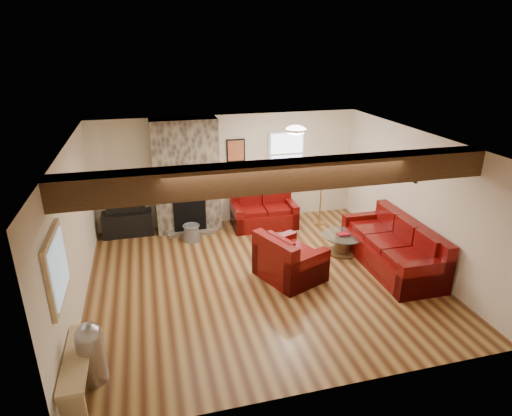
{
  "coord_description": "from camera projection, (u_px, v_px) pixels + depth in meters",
  "views": [
    {
      "loc": [
        -1.78,
        -6.48,
        4.0
      ],
      "look_at": [
        0.01,
        0.4,
        1.21
      ],
      "focal_mm": 30.0,
      "sensor_mm": 36.0,
      "label": 1
    }
  ],
  "objects": [
    {
      "name": "back_window",
      "position": [
        286.0,
        154.0,
        9.91
      ],
      "size": [
        0.9,
        0.08,
        1.1
      ],
      "primitive_type": null,
      "color": "silver",
      "rests_on": "room"
    },
    {
      "name": "room",
      "position": [
        261.0,
        214.0,
        7.26
      ],
      "size": [
        8.0,
        8.0,
        8.0
      ],
      "color": "#502B15",
      "rests_on": "ground"
    },
    {
      "name": "sofa_three",
      "position": [
        392.0,
        245.0,
        7.97
      ],
      "size": [
        1.0,
        2.33,
        0.9
      ],
      "primitive_type": null,
      "rotation": [
        0.0,
        0.0,
        -1.59
      ],
      "color": "#4A0A05",
      "rests_on": "floor"
    },
    {
      "name": "television",
      "position": [
        125.0,
        202.0,
        9.17
      ],
      "size": [
        0.83,
        0.11,
        0.48
      ],
      "primitive_type": "imported",
      "color": "black",
      "rests_on": "tv_cabinet"
    },
    {
      "name": "hatch_window",
      "position": [
        57.0,
        268.0,
        5.14
      ],
      "size": [
        0.08,
        1.0,
        0.9
      ],
      "primitive_type": null,
      "color": "tan",
      "rests_on": "room"
    },
    {
      "name": "artwork_back",
      "position": [
        236.0,
        151.0,
        9.57
      ],
      "size": [
        0.42,
        0.06,
        0.52
      ],
      "primitive_type": null,
      "color": "black",
      "rests_on": "room"
    },
    {
      "name": "loveseat",
      "position": [
        264.0,
        211.0,
        9.75
      ],
      "size": [
        1.46,
        0.86,
        0.76
      ],
      "primitive_type": null,
      "rotation": [
        0.0,
        0.0,
        -0.02
      ],
      "color": "#4A0A05",
      "rests_on": "floor"
    },
    {
      "name": "armchair_red",
      "position": [
        290.0,
        256.0,
        7.61
      ],
      "size": [
        1.26,
        1.33,
        0.86
      ],
      "primitive_type": null,
      "rotation": [
        0.0,
        0.0,
        1.96
      ],
      "color": "#4A0A05",
      "rests_on": "floor"
    },
    {
      "name": "chimney_breast",
      "position": [
        187.0,
        178.0,
        9.28
      ],
      "size": [
        1.4,
        0.67,
        2.5
      ],
      "color": "#332D27",
      "rests_on": "floor"
    },
    {
      "name": "artwork_right",
      "position": [
        408.0,
        169.0,
        8.05
      ],
      "size": [
        0.06,
        0.55,
        0.42
      ],
      "primitive_type": null,
      "color": "black",
      "rests_on": "room"
    },
    {
      "name": "floor_lamp",
      "position": [
        322.0,
        170.0,
        9.56
      ],
      "size": [
        0.39,
        0.39,
        1.53
      ],
      "color": "tan",
      "rests_on": "floor"
    },
    {
      "name": "ceiling_dome",
      "position": [
        296.0,
        132.0,
        7.85
      ],
      "size": [
        0.4,
        0.4,
        0.18
      ],
      "primitive_type": null,
      "color": "beige",
      "rests_on": "room"
    },
    {
      "name": "coffee_table",
      "position": [
        342.0,
        244.0,
        8.55
      ],
      "size": [
        0.84,
        0.84,
        0.44
      ],
      "color": "#402514",
      "rests_on": "floor"
    },
    {
      "name": "coal_bucket",
      "position": [
        191.0,
        232.0,
        9.13
      ],
      "size": [
        0.38,
        0.38,
        0.36
      ],
      "primitive_type": null,
      "color": "gray",
      "rests_on": "floor"
    },
    {
      "name": "pedal_bin",
      "position": [
        91.0,
        352.0,
        5.26
      ],
      "size": [
        0.4,
        0.4,
        0.84
      ],
      "primitive_type": null,
      "rotation": [
        0.0,
        0.0,
        0.22
      ],
      "color": "#A1A1A6",
      "rests_on": "floor"
    },
    {
      "name": "oak_beam",
      "position": [
        286.0,
        175.0,
        5.75
      ],
      "size": [
        6.0,
        0.36,
        0.38
      ],
      "primitive_type": "cube",
      "color": "#32200F",
      "rests_on": "room"
    },
    {
      "name": "pine_bench",
      "position": [
        79.0,
        371.0,
        5.21
      ],
      "size": [
        0.3,
        1.27,
        0.48
      ],
      "primitive_type": null,
      "color": "tan",
      "rests_on": "floor"
    },
    {
      "name": "tv_cabinet",
      "position": [
        128.0,
        224.0,
        9.35
      ],
      "size": [
        1.06,
        0.42,
        0.53
      ],
      "primitive_type": "cube",
      "color": "black",
      "rests_on": "floor"
    }
  ]
}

